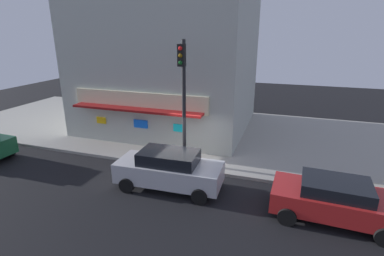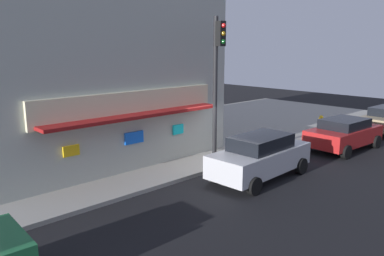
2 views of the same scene
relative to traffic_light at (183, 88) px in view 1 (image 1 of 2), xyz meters
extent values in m
plane|color=black|center=(0.26, -0.44, -3.90)|extent=(53.91, 53.91, 0.00)
cube|color=gray|center=(0.26, 5.16, -3.82)|extent=(35.94, 11.20, 0.15)
cube|color=#ADB2A8|center=(-3.10, 5.98, 0.66)|extent=(10.39, 8.95, 8.82)
cube|color=beige|center=(-3.10, 1.43, -1.12)|extent=(7.90, 0.16, 0.97)
cube|color=maroon|center=(-3.10, 1.08, -1.50)|extent=(7.48, 0.90, 0.12)
cube|color=yellow|center=(-5.63, 1.45, -2.46)|extent=(0.59, 0.08, 0.37)
cube|color=blue|center=(-3.07, 1.45, -2.42)|extent=(0.83, 0.08, 0.46)
cube|color=#19D8E5|center=(-0.82, 1.45, -2.43)|extent=(0.55, 0.08, 0.41)
cylinder|color=black|center=(0.00, 0.10, -0.80)|extent=(0.18, 0.18, 5.91)
cube|color=black|center=(0.00, -0.15, 1.48)|extent=(0.32, 0.28, 0.95)
sphere|color=red|center=(0.00, -0.30, 1.78)|extent=(0.18, 0.18, 0.18)
sphere|color=brown|center=(0.00, -0.30, 1.48)|extent=(0.18, 0.18, 0.18)
sphere|color=#0F4C19|center=(0.00, -0.30, 1.18)|extent=(0.18, 0.18, 0.18)
cylinder|color=#2D2D2D|center=(0.24, 1.89, -3.30)|extent=(0.55, 0.55, 0.89)
cylinder|color=navy|center=(-4.90, 1.74, -3.34)|extent=(0.21, 0.21, 0.82)
cylinder|color=navy|center=(-4.75, 2.04, -3.34)|extent=(0.21, 0.21, 0.82)
cube|color=#334C8C|center=(-4.83, 1.89, -2.63)|extent=(0.45, 0.39, 0.60)
sphere|color=tan|center=(-4.83, 1.89, -2.19)|extent=(0.22, 0.22, 0.22)
cylinder|color=#334C8C|center=(-4.64, 1.80, -2.66)|extent=(0.13, 0.13, 0.54)
cylinder|color=#334C8C|center=(-5.02, 1.98, -2.66)|extent=(0.13, 0.13, 0.54)
cylinder|color=brown|center=(-3.52, 2.08, -3.54)|extent=(0.38, 0.38, 0.43)
sphere|color=#1E6628|center=(-3.52, 2.08, -3.06)|extent=(0.62, 0.62, 0.62)
cube|color=#B7B7BC|center=(0.12, -2.16, -3.16)|extent=(4.50, 1.90, 0.83)
cube|color=black|center=(0.12, -2.16, -2.49)|extent=(2.45, 1.55, 0.51)
cylinder|color=black|center=(1.65, -1.23, -3.58)|extent=(0.65, 0.24, 0.64)
cylinder|color=black|center=(1.71, -2.97, -3.58)|extent=(0.65, 0.24, 0.64)
cylinder|color=black|center=(-1.46, -1.35, -3.58)|extent=(0.65, 0.24, 0.64)
cylinder|color=black|center=(-1.40, -3.08, -3.58)|extent=(0.65, 0.24, 0.64)
cylinder|color=black|center=(-9.35, -1.65, -3.58)|extent=(0.65, 0.24, 0.64)
cube|color=#AD1E1E|center=(6.45, -2.39, -3.20)|extent=(4.26, 2.10, 0.75)
cube|color=black|center=(6.45, -2.39, -2.61)|extent=(2.33, 1.70, 0.43)
cylinder|color=black|center=(7.96, -1.52, -3.58)|extent=(0.65, 0.25, 0.64)
cylinder|color=black|center=(5.04, -1.37, -3.58)|extent=(0.65, 0.25, 0.64)
cylinder|color=black|center=(4.94, -3.26, -3.58)|extent=(0.65, 0.25, 0.64)
camera|label=1|loc=(4.56, -12.47, 2.48)|focal=27.50mm
camera|label=2|loc=(-11.14, -10.43, 0.99)|focal=35.59mm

